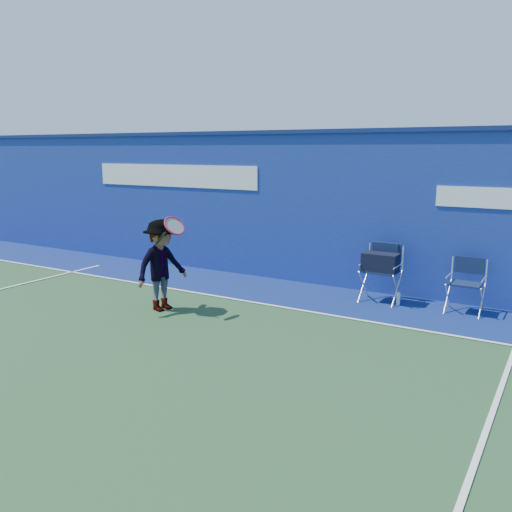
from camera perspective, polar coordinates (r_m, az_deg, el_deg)
The scene contains 8 objects.
ground at distance 7.47m, azimuth -14.86°, elevation -10.42°, with size 80.00×80.00×0.00m, color #254727.
stadium_wall at distance 11.26m, azimuth 3.98°, elevation 5.29°, with size 24.00×0.50×3.08m.
out_of_bounds_strip at distance 10.58m, azimuth 1.18°, elevation -3.59°, with size 24.00×1.80×0.01m, color navy.
court_lines at distance 7.86m, azimuth -11.71°, elevation -9.06°, with size 24.00×12.00×0.01m.
directors_chair_left at distance 9.94m, azimuth 12.98°, elevation -2.24°, with size 0.61×0.57×1.04m.
directors_chair_right at distance 9.72m, azimuth 21.13°, elevation -3.96°, with size 0.55×0.49×0.92m.
water_bottle at distance 9.85m, azimuth 14.74°, elevation -4.39°, with size 0.07×0.07×0.24m, color silver.
tennis_player at distance 9.27m, azimuth -9.90°, elevation -0.95°, with size 0.94×1.09×1.64m.
Camera 1 is at (5.05, -4.79, 2.71)m, focal length 38.00 mm.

